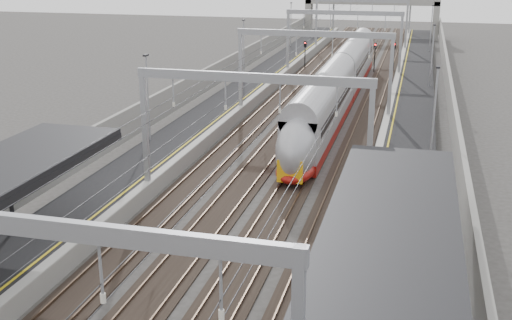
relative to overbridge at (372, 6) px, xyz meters
The scene contains 11 objects.
platform_left 55.79m from the overbridge, 98.28° to the right, with size 4.00×120.00×1.00m, color black.
platform_right 55.79m from the overbridge, 81.72° to the right, with size 4.00×120.00×1.00m, color black.
tracks 55.25m from the overbridge, 90.00° to the right, with size 11.40×140.00×0.20m.
overhead_line 48.39m from the overbridge, 90.00° to the right, with size 13.00×140.00×6.60m.
overbridge is the anchor object (origin of this frame).
wall_left 56.25m from the overbridge, 101.51° to the right, with size 0.30×120.00×3.20m, color gray.
wall_right 56.25m from the overbridge, 78.49° to the right, with size 0.30×120.00×3.20m, color gray.
train 54.05m from the overbridge, 88.41° to the right, with size 2.49×45.30×3.94m.
signal_green 33.39m from the overbridge, 98.99° to the right, with size 0.32×0.32×3.48m.
signal_red_near 32.84m from the overbridge, 84.39° to the right, with size 0.32×0.32×3.48m.
signal_red_far 32.18m from the overbridge, 80.30° to the right, with size 0.32×0.32×3.48m.
Camera 1 is at (8.50, -10.38, 13.60)m, focal length 45.00 mm.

